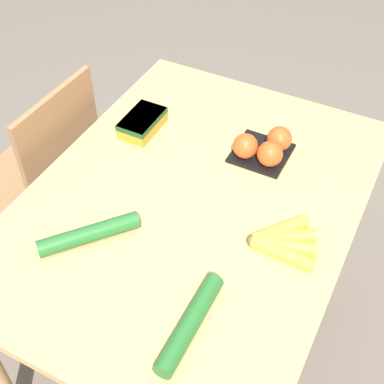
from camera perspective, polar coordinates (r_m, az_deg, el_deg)
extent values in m
plane|color=#665B51|center=(2.17, 0.00, -14.64)|extent=(12.00, 12.00, 0.00)
cube|color=tan|center=(1.58, 0.00, -1.15)|extent=(1.25, 0.92, 0.03)
cylinder|color=tan|center=(2.16, 16.55, -1.82)|extent=(0.06, 0.06, 0.72)
cylinder|color=tan|center=(2.34, -2.45, 4.72)|extent=(0.06, 0.06, 0.72)
cube|color=#8E6642|center=(2.16, -16.50, 1.41)|extent=(0.43, 0.41, 0.03)
cube|color=#8E6642|center=(1.90, -13.63, 4.59)|extent=(0.39, 0.03, 0.44)
cylinder|color=#8E6642|center=(2.50, -15.76, 1.47)|extent=(0.04, 0.04, 0.43)
cylinder|color=#8E6642|center=(2.32, -9.40, -1.26)|extent=(0.04, 0.04, 0.43)
cylinder|color=#8E6642|center=(2.16, -14.91, -7.37)|extent=(0.04, 0.04, 0.43)
sphere|color=brown|center=(1.45, 6.53, -5.16)|extent=(0.03, 0.03, 0.03)
cylinder|color=yellow|center=(1.43, 9.61, -6.43)|extent=(0.05, 0.17, 0.04)
cylinder|color=yellow|center=(1.45, 9.86, -5.64)|extent=(0.08, 0.17, 0.04)
cylinder|color=yellow|center=(1.47, 9.78, -4.82)|extent=(0.13, 0.16, 0.04)
cylinder|color=yellow|center=(1.48, 9.38, -4.05)|extent=(0.16, 0.13, 0.04)
cube|color=black|center=(1.72, 7.39, 4.13)|extent=(0.17, 0.17, 0.01)
sphere|color=#DB4C1E|center=(1.65, 8.31, 4.04)|extent=(0.08, 0.08, 0.08)
sphere|color=#DB4C1E|center=(1.71, 9.30, 5.63)|extent=(0.08, 0.08, 0.08)
sphere|color=#DB4C1E|center=(1.67, 5.71, 4.90)|extent=(0.08, 0.08, 0.08)
cube|color=orange|center=(1.80, -5.32, 7.34)|extent=(0.16, 0.10, 0.05)
cube|color=#19471E|center=(1.79, -5.36, 7.79)|extent=(0.17, 0.10, 0.02)
cylinder|color=#236028|center=(1.47, -10.92, -4.42)|extent=(0.24, 0.21, 0.05)
cylinder|color=#236028|center=(1.29, -0.20, -13.81)|extent=(0.28, 0.05, 0.05)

